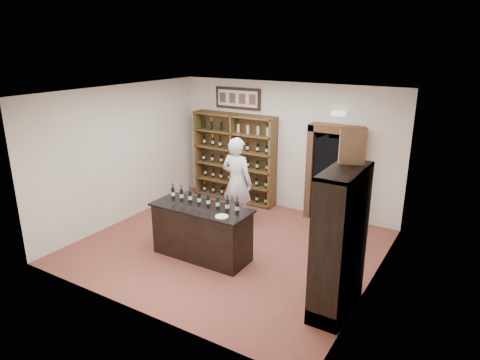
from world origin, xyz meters
name	(u,v)px	position (x,y,z in m)	size (l,w,h in m)	color
floor	(229,246)	(0.00, 0.00, 0.00)	(5.50, 5.50, 0.00)	brown
ceiling	(227,92)	(0.00, 0.00, 3.00)	(5.50, 5.50, 0.00)	white
wall_back	(286,147)	(0.00, 2.50, 1.50)	(5.50, 0.04, 3.00)	silver
wall_left	(123,155)	(-2.75, 0.00, 1.50)	(0.04, 5.00, 3.00)	silver
wall_right	(377,201)	(2.75, 0.00, 1.50)	(0.04, 5.00, 3.00)	silver
wine_shelf	(235,158)	(-1.30, 2.33, 1.10)	(2.20, 0.38, 2.20)	brown
framed_picture	(238,98)	(-1.30, 2.47, 2.55)	(1.25, 0.04, 0.52)	black
arched_doorway	(333,172)	(1.25, 2.33, 1.14)	(1.17, 0.35, 2.17)	black
emergency_light	(339,114)	(1.25, 2.42, 2.40)	(0.30, 0.10, 0.10)	white
tasting_counter	(202,232)	(-0.20, -0.60, 0.49)	(1.88, 0.78, 1.00)	black
counter_bottle_0	(173,193)	(-0.92, -0.52, 1.11)	(0.07, 0.07, 0.30)	black
counter_bottle_1	(181,195)	(-0.71, -0.52, 1.11)	(0.07, 0.07, 0.30)	black
counter_bottle_2	(190,197)	(-0.51, -0.52, 1.11)	(0.07, 0.07, 0.30)	black
counter_bottle_3	(199,199)	(-0.30, -0.52, 1.11)	(0.07, 0.07, 0.30)	black
counter_bottle_4	(208,201)	(-0.10, -0.52, 1.11)	(0.07, 0.07, 0.30)	black
counter_bottle_5	(218,203)	(0.11, -0.52, 1.11)	(0.07, 0.07, 0.30)	black
counter_bottle_6	(227,205)	(0.31, -0.52, 1.11)	(0.07, 0.07, 0.30)	black
counter_bottle_7	(237,207)	(0.52, -0.52, 1.11)	(0.07, 0.07, 0.30)	black
side_cabinet	(340,264)	(2.52, -0.90, 0.75)	(0.48, 1.20, 2.20)	black
shopkeeper	(237,182)	(-0.42, 0.99, 0.98)	(0.72, 0.47, 1.96)	silver
plate	(222,217)	(0.39, -0.81, 1.01)	(0.23, 0.23, 0.02)	silver
wine_crate	(353,146)	(2.47, -0.58, 2.46)	(0.36, 0.15, 0.51)	#A47D57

